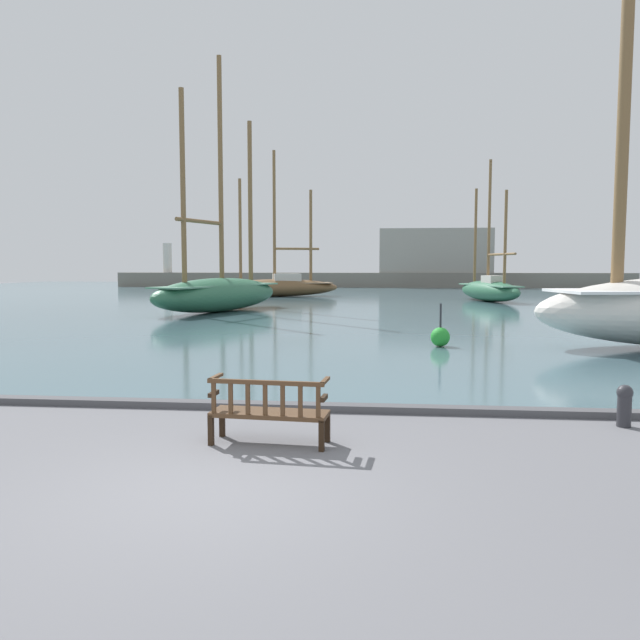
% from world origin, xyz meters
% --- Properties ---
extents(ground_plane, '(160.00, 160.00, 0.00)m').
position_xyz_m(ground_plane, '(0.00, 0.00, 0.00)').
color(ground_plane, slate).
extents(harbor_water, '(100.00, 80.00, 0.08)m').
position_xyz_m(harbor_water, '(0.00, 44.00, 0.04)').
color(harbor_water, '#476670').
rests_on(harbor_water, ground).
extents(quay_edge_kerb, '(40.00, 0.30, 0.12)m').
position_xyz_m(quay_edge_kerb, '(0.00, 3.85, 0.06)').
color(quay_edge_kerb, '#4C4C50').
rests_on(quay_edge_kerb, ground).
extents(park_bench, '(1.64, 0.65, 0.92)m').
position_xyz_m(park_bench, '(0.30, 1.81, 0.47)').
color(park_bench, black).
rests_on(park_bench, ground).
extents(sailboat_far_starboard, '(5.75, 10.57, 12.94)m').
position_xyz_m(sailboat_far_starboard, '(-6.65, 25.09, 1.18)').
color(sailboat_far_starboard, '#2D6647').
rests_on(sailboat_far_starboard, harbor_water).
extents(sailboat_mid_starboard, '(9.74, 5.13, 11.11)m').
position_xyz_m(sailboat_mid_starboard, '(-6.33, 41.22, 1.00)').
color(sailboat_mid_starboard, brown).
rests_on(sailboat_mid_starboard, harbor_water).
extents(sailboat_distant_harbor, '(3.91, 8.47, 9.35)m').
position_xyz_m(sailboat_distant_harbor, '(8.81, 36.09, 0.94)').
color(sailboat_distant_harbor, '#2D6647').
rests_on(sailboat_distant_harbor, harbor_water).
extents(mooring_bollard, '(0.24, 0.24, 0.64)m').
position_xyz_m(mooring_bollard, '(5.48, 3.29, 0.36)').
color(mooring_bollard, '#2D2D33').
rests_on(mooring_bollard, ground).
extents(channel_buoy, '(0.56, 0.56, 1.26)m').
position_xyz_m(channel_buoy, '(3.49, 11.96, 0.37)').
color(channel_buoy, green).
rests_on(channel_buoy, harbor_water).
extents(far_breakwater, '(56.59, 2.40, 6.50)m').
position_xyz_m(far_breakwater, '(2.26, 62.88, 1.96)').
color(far_breakwater, slate).
rests_on(far_breakwater, ground).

